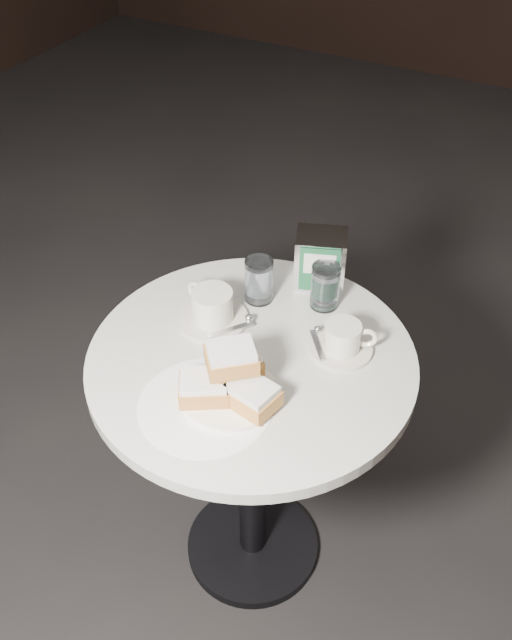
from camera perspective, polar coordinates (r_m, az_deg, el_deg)
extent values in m
plane|color=black|center=(2.09, -0.27, -17.75)|extent=(7.00, 7.00, 0.00)
cylinder|color=black|center=(2.08, -0.27, -17.54)|extent=(0.36, 0.36, 0.03)
cylinder|color=black|center=(1.79, -0.30, -11.68)|extent=(0.07, 0.07, 0.70)
cylinder|color=white|center=(1.52, -0.35, -3.29)|extent=(0.70, 0.70, 0.03)
cylinder|color=white|center=(1.41, -4.09, -6.84)|extent=(0.33, 0.33, 0.00)
cylinder|color=white|center=(1.42, -2.11, -5.97)|extent=(0.23, 0.23, 0.01)
cube|color=#C9843D|center=(1.40, -4.20, -5.56)|extent=(0.12, 0.11, 0.04)
cube|color=white|center=(1.38, -4.25, -4.85)|extent=(0.11, 0.10, 0.01)
cube|color=gold|center=(1.38, -0.32, -6.21)|extent=(0.11, 0.09, 0.04)
cube|color=white|center=(1.36, -0.33, -5.50)|extent=(0.10, 0.09, 0.01)
cube|color=#BC843A|center=(1.40, -1.71, -3.63)|extent=(0.12, 0.12, 0.04)
cube|color=white|center=(1.38, -1.73, -2.90)|extent=(0.11, 0.11, 0.01)
cube|color=#C6843D|center=(1.36, -1.98, -3.22)|extent=(0.12, 0.12, 0.04)
cube|color=white|center=(1.35, -2.01, -2.46)|extent=(0.11, 0.11, 0.01)
cylinder|color=beige|center=(1.59, -3.45, 0.06)|extent=(0.20, 0.20, 0.01)
cylinder|color=white|center=(1.56, -3.51, 1.19)|extent=(0.12, 0.12, 0.07)
cylinder|color=#856348|center=(1.54, -3.55, 2.01)|extent=(0.11, 0.11, 0.00)
torus|color=silver|center=(1.60, -4.80, 2.21)|extent=(0.06, 0.03, 0.06)
cube|color=#BDBDC2|center=(1.55, -2.11, -0.80)|extent=(0.08, 0.09, 0.00)
sphere|color=silver|center=(1.57, -0.57, 0.15)|extent=(0.02, 0.02, 0.02)
cylinder|color=beige|center=(1.53, 6.82, -2.30)|extent=(0.18, 0.18, 0.01)
cylinder|color=white|center=(1.50, 6.92, -1.33)|extent=(0.10, 0.10, 0.06)
cylinder|color=#8A654B|center=(1.49, 7.00, -0.63)|extent=(0.09, 0.09, 0.00)
torus|color=white|center=(1.51, 8.83, -1.44)|extent=(0.05, 0.03, 0.05)
cube|color=#ACADB1|center=(1.52, 4.91, -2.00)|extent=(0.07, 0.08, 0.00)
sphere|color=#B1B1B5|center=(1.55, 4.95, -0.75)|extent=(0.02, 0.02, 0.02)
cylinder|color=white|center=(1.62, 0.24, 3.20)|extent=(0.08, 0.08, 0.11)
cylinder|color=white|center=(1.62, 0.24, 3.08)|extent=(0.07, 0.07, 0.09)
cylinder|color=silver|center=(1.61, 5.55, 2.70)|extent=(0.09, 0.09, 0.11)
cylinder|color=white|center=(1.61, 5.54, 2.59)|extent=(0.08, 0.08, 0.09)
cube|color=white|center=(1.66, 5.18, 4.85)|extent=(0.14, 0.13, 0.13)
cube|color=#1B6037|center=(1.62, 5.08, 3.97)|extent=(0.09, 0.04, 0.12)
cube|color=white|center=(1.61, 5.11, 4.46)|extent=(0.07, 0.03, 0.05)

